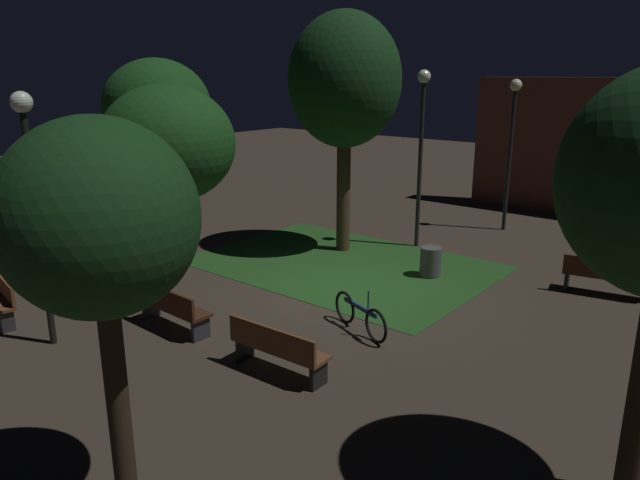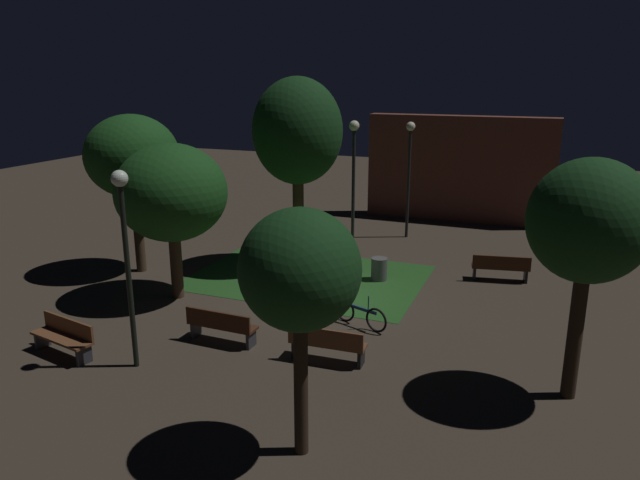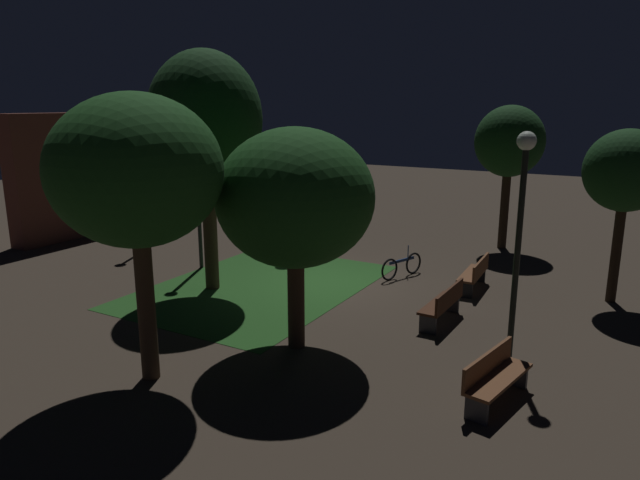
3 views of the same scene
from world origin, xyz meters
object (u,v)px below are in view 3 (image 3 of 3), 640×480
at_px(lamp_post_plaza_west, 196,162).
at_px(lamp_post_plaza_east, 521,208).
at_px(bench_front_left, 444,303).
at_px(bench_front_right, 495,376).
at_px(bicycle, 402,266).
at_px(tree_near_wall, 205,120).
at_px(lamp_post_near_wall, 145,159).
at_px(bench_corner, 475,273).
at_px(tree_tall_center, 626,172).
at_px(tree_back_left, 509,143).
at_px(trash_bin, 285,253).
at_px(tree_lawn_side, 295,199).
at_px(bench_path_side, 309,225).
at_px(tree_right_canopy, 136,172).

bearing_deg(lamp_post_plaza_west, lamp_post_plaza_east, -101.26).
height_order(bench_front_left, bench_front_right, same).
bearing_deg(bicycle, bench_front_left, -142.93).
xyz_separation_m(tree_near_wall, lamp_post_near_wall, (2.62, 5.03, -1.44)).
height_order(bench_front_left, lamp_post_near_wall, lamp_post_near_wall).
bearing_deg(bench_corner, lamp_post_plaza_west, 104.32).
bearing_deg(tree_tall_center, lamp_post_plaza_west, 103.99).
distance_m(tree_near_wall, bicycle, 6.96).
bearing_deg(bench_corner, bicycle, 87.24).
height_order(tree_back_left, tree_tall_center, tree_back_left).
bearing_deg(bench_corner, trash_bin, 94.27).
xyz_separation_m(tree_near_wall, trash_bin, (3.03, -0.45, -4.22)).
bearing_deg(tree_back_left, bench_corner, -175.42).
bearing_deg(lamp_post_plaza_west, tree_near_wall, -130.86).
height_order(tree_tall_center, lamp_post_plaza_west, lamp_post_plaza_west).
relative_size(tree_lawn_side, lamp_post_plaza_west, 0.94).
bearing_deg(bench_path_side, bicycle, -121.69).
bearing_deg(lamp_post_plaza_west, tree_right_canopy, -146.19).
bearing_deg(bicycle, tree_near_wall, 130.45).
relative_size(bench_front_right, bicycle, 1.14).
height_order(tree_lawn_side, lamp_post_plaza_east, tree_lawn_side).
xyz_separation_m(bench_path_side, trash_bin, (-3.67, -1.30, -0.11)).
height_order(lamp_post_near_wall, lamp_post_plaza_east, lamp_post_near_wall).
bearing_deg(tree_right_canopy, tree_tall_center, -38.83).
bearing_deg(tree_right_canopy, lamp_post_plaza_west, 33.81).
distance_m(bench_path_side, bicycle, 5.93).
xyz_separation_m(bench_front_left, tree_lawn_side, (-2.84, 2.29, 2.68)).
relative_size(lamp_post_plaza_west, lamp_post_plaza_east, 1.08).
bearing_deg(bench_front_right, trash_bin, 54.98).
xyz_separation_m(bench_corner, bench_front_right, (-5.94, -1.90, 0.00)).
height_order(tree_back_left, tree_right_canopy, tree_right_canopy).
bearing_deg(tree_tall_center, tree_back_left, 40.34).
bearing_deg(lamp_post_near_wall, tree_back_left, -61.23).
bearing_deg(bicycle, lamp_post_near_wall, 95.90).
bearing_deg(bench_corner, lamp_post_near_wall, 94.24).
bearing_deg(bench_front_right, tree_near_wall, 73.41).
bearing_deg(trash_bin, bicycle, -81.65).
height_order(tree_right_canopy, lamp_post_plaza_east, tree_right_canopy).
bearing_deg(trash_bin, lamp_post_plaza_east, -114.78).
distance_m(bench_path_side, tree_back_left, 7.81).
distance_m(lamp_post_plaza_east, bicycle, 6.33).
relative_size(lamp_post_near_wall, lamp_post_plaza_east, 1.03).
height_order(lamp_post_plaza_west, lamp_post_near_wall, lamp_post_plaza_west).
bearing_deg(lamp_post_near_wall, bench_corner, -85.76).
xyz_separation_m(bench_front_right, lamp_post_near_wall, (5.09, 13.33, 2.67)).
relative_size(bench_front_left, tree_near_wall, 0.28).
height_order(lamp_post_plaza_east, bicycle, lamp_post_plaza_east).
relative_size(lamp_post_plaza_east, bicycle, 2.78).
relative_size(tree_lawn_side, lamp_post_near_wall, 0.99).
height_order(bench_front_right, bicycle, bicycle).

